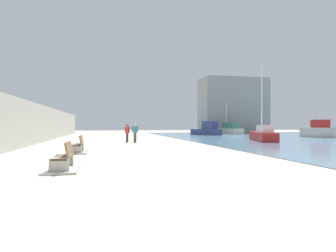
# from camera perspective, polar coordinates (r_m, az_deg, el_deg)

# --- Properties ---
(ground_plane) EXTENTS (120.00, 120.00, 0.00)m
(ground_plane) POSITION_cam_1_polar(r_m,az_deg,el_deg) (26.21, -7.67, -3.18)
(ground_plane) COLOR beige
(seawall) EXTENTS (0.80, 64.00, 3.28)m
(seawall) POSITION_cam_1_polar(r_m,az_deg,el_deg) (26.73, -23.93, 0.39)
(seawall) COLOR #9E9E99
(seawall) RESTS_ON ground
(bench_near) EXTENTS (1.12, 2.11, 0.98)m
(bench_near) POSITION_cam_1_polar(r_m,az_deg,el_deg) (11.06, -18.82, -6.61)
(bench_near) COLOR #9E9E99
(bench_near) RESTS_ON ground
(bench_far) EXTENTS (1.10, 2.10, 0.98)m
(bench_far) POSITION_cam_1_polar(r_m,az_deg,el_deg) (17.66, -16.35, -4.06)
(bench_far) COLOR #9E9E99
(bench_far) RESTS_ON ground
(person_walking) EXTENTS (0.41, 0.39, 1.64)m
(person_walking) POSITION_cam_1_polar(r_m,az_deg,el_deg) (27.39, -7.55, -1.05)
(person_walking) COLOR #333338
(person_walking) RESTS_ON ground
(person_standing) EXTENTS (0.52, 0.23, 1.68)m
(person_standing) POSITION_cam_1_polar(r_m,az_deg,el_deg) (26.79, -6.11, -1.01)
(person_standing) COLOR #333338
(person_standing) RESTS_ON ground
(boat_mid_bay) EXTENTS (3.72, 5.36, 2.08)m
(boat_mid_bay) POSITION_cam_1_polar(r_m,az_deg,el_deg) (46.71, 7.21, -0.73)
(boat_mid_bay) COLOR navy
(boat_mid_bay) RESTS_ON water_bay
(boat_far_left) EXTENTS (2.37, 5.05, 6.20)m
(boat_far_left) POSITION_cam_1_polar(r_m,az_deg,el_deg) (42.07, 25.84, -0.75)
(boat_far_left) COLOR beige
(boat_far_left) RESTS_ON water_bay
(boat_distant) EXTENTS (3.74, 7.68, 7.36)m
(boat_distant) POSITION_cam_1_polar(r_m,az_deg,el_deg) (30.95, 17.11, -1.50)
(boat_distant) COLOR red
(boat_distant) RESTS_ON water_bay
(boat_far_right) EXTENTS (3.14, 6.92, 5.46)m
(boat_far_right) POSITION_cam_1_polar(r_m,az_deg,el_deg) (53.06, 11.07, -0.66)
(boat_far_right) COLOR beige
(boat_far_right) RESTS_ON water_bay
(harbor_building) EXTENTS (12.00, 6.00, 10.19)m
(harbor_building) POSITION_cam_1_polar(r_m,az_deg,el_deg) (59.05, 11.86, 3.64)
(harbor_building) COLOR gray
(harbor_building) RESTS_ON ground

